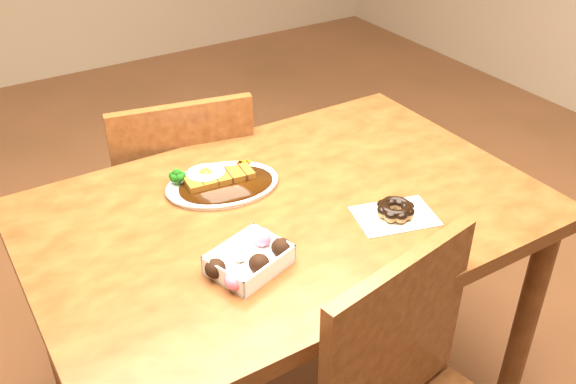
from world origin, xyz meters
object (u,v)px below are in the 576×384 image
chair_far (182,203)px  donut_box (249,259)px  pon_de_ring (395,210)px  table (287,240)px  katsu_curry_plate (220,182)px

chair_far → donut_box: bearing=91.0°
donut_box → chair_far: bearing=79.5°
pon_de_ring → table: bearing=138.7°
chair_far → pon_de_ring: chair_far is taller
chair_far → pon_de_ring: bearing=120.9°
katsu_curry_plate → donut_box: katsu_curry_plate is taller
table → katsu_curry_plate: katsu_curry_plate is taller
katsu_curry_plate → donut_box: bearing=-106.1°
katsu_curry_plate → donut_box: size_ratio=1.60×
katsu_curry_plate → pon_de_ring: bearing=-49.0°
table → pon_de_ring: pon_de_ring is taller
pon_de_ring → donut_box: bearing=177.5°
table → katsu_curry_plate: (-0.10, 0.16, 0.11)m
table → chair_far: 0.57m
table → pon_de_ring: (0.19, -0.17, 0.12)m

